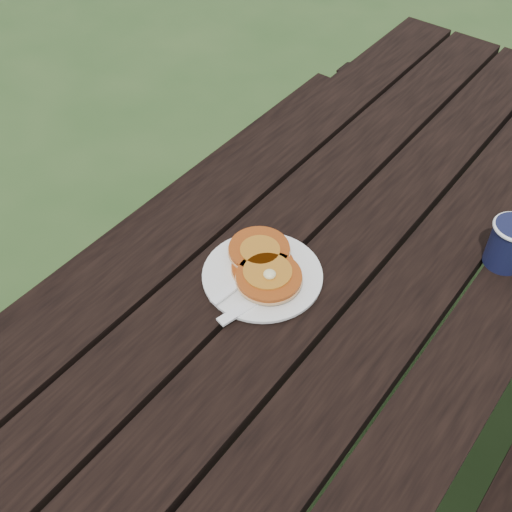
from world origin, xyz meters
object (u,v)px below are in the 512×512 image
Objects in this scene: picnic_table at (344,344)px; coffee_cup at (510,242)px; pancake_stack at (264,265)px; plate at (262,276)px.

coffee_cup reaches higher than picnic_table.
pancake_stack is at bearing -138.66° from coffee_cup.
picnic_table is 0.52m from coffee_cup.
coffee_cup is at bearing 42.51° from plate.
pancake_stack reaches higher than picnic_table.
coffee_cup is (0.26, 0.09, 0.44)m from picnic_table.
pancake_stack is at bearing 110.19° from plate.
pancake_stack is at bearing -113.10° from picnic_table.
plate is at bearing -137.49° from coffee_cup.
plate is (-0.09, -0.22, 0.39)m from picnic_table.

